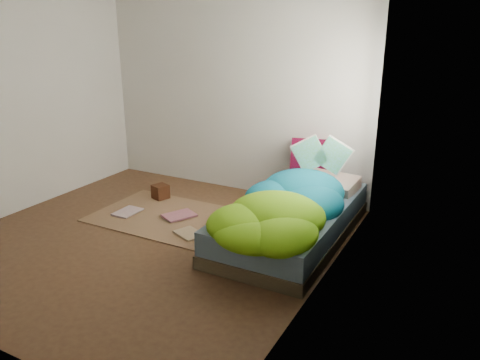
% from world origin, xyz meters
% --- Properties ---
extents(ground, '(3.50, 3.50, 0.00)m').
position_xyz_m(ground, '(0.00, 0.00, 0.00)').
color(ground, '#45291A').
rests_on(ground, ground).
extents(room_walls, '(3.54, 3.54, 2.62)m').
position_xyz_m(room_walls, '(0.01, 0.01, 1.63)').
color(room_walls, silver).
rests_on(room_walls, ground).
extents(bed, '(1.00, 2.00, 0.34)m').
position_xyz_m(bed, '(1.22, 0.72, 0.17)').
color(bed, '#38301F').
rests_on(bed, ground).
extents(duvet, '(0.96, 1.84, 0.34)m').
position_xyz_m(duvet, '(1.22, 0.50, 0.51)').
color(duvet, '#085D80').
rests_on(duvet, bed).
extents(rug, '(1.60, 1.10, 0.01)m').
position_xyz_m(rug, '(-0.15, 0.55, 0.01)').
color(rug, brown).
rests_on(rug, ground).
extents(pillow_floral, '(0.60, 0.42, 0.13)m').
position_xyz_m(pillow_floral, '(1.40, 1.33, 0.40)').
color(pillow_floral, silver).
rests_on(pillow_floral, bed).
extents(pillow_magenta, '(0.46, 0.24, 0.44)m').
position_xyz_m(pillow_magenta, '(1.07, 1.63, 0.56)').
color(pillow_magenta, '#440417').
rests_on(pillow_magenta, bed).
extents(open_book, '(0.51, 0.23, 0.30)m').
position_xyz_m(open_book, '(1.32, 1.23, 0.83)').
color(open_book, green).
rests_on(open_book, duvet).
extents(wooden_box, '(0.21, 0.21, 0.17)m').
position_xyz_m(wooden_box, '(-0.57, 0.97, 0.10)').
color(wooden_box, '#36170C').
rests_on(wooden_box, rug).
extents(floor_book_a, '(0.23, 0.31, 0.02)m').
position_xyz_m(floor_book_a, '(-0.72, 0.41, 0.02)').
color(floor_book_a, beige).
rests_on(floor_book_a, rug).
extents(floor_book_b, '(0.37, 0.41, 0.03)m').
position_xyz_m(floor_book_b, '(-0.14, 0.64, 0.03)').
color(floor_book_b, '#B16679').
rests_on(floor_book_b, rug).
extents(floor_book_c, '(0.35, 0.31, 0.02)m').
position_xyz_m(floor_book_c, '(0.28, 0.16, 0.02)').
color(floor_book_c, '#9D8467').
rests_on(floor_book_c, rug).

